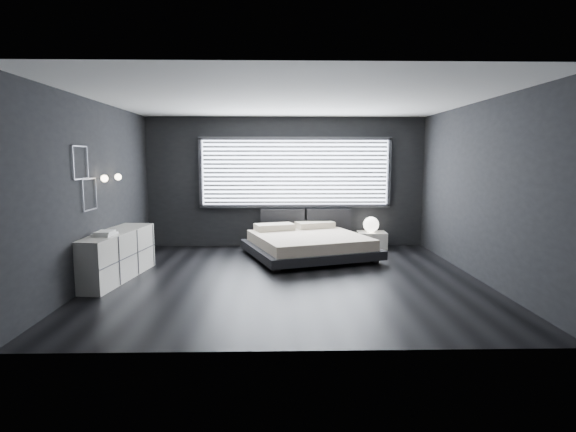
{
  "coord_description": "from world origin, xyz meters",
  "views": [
    {
      "loc": [
        -0.18,
        -7.01,
        1.9
      ],
      "look_at": [
        0.0,
        0.85,
        0.9
      ],
      "focal_mm": 28.0,
      "sensor_mm": 36.0,
      "label": 1
    }
  ],
  "objects": [
    {
      "name": "room",
      "position": [
        0.0,
        0.0,
        1.4
      ],
      "size": [
        6.04,
        6.0,
        2.8
      ],
      "color": "black",
      "rests_on": "ground"
    },
    {
      "name": "bed",
      "position": [
        0.41,
        1.59,
        0.27
      ],
      "size": [
        2.76,
        2.7,
        0.57
      ],
      "color": "black",
      "rests_on": "ground"
    },
    {
      "name": "sconce_near",
      "position": [
        -2.88,
        0.05,
        1.6
      ],
      "size": [
        0.18,
        0.11,
        0.11
      ],
      "color": "silver",
      "rests_on": "ground"
    },
    {
      "name": "dresser",
      "position": [
        -2.78,
        0.03,
        0.38
      ],
      "size": [
        0.78,
        1.96,
        0.76
      ],
      "color": "silver",
      "rests_on": "ground"
    },
    {
      "name": "wall_art_lower",
      "position": [
        -2.98,
        -0.3,
        1.38
      ],
      "size": [
        0.01,
        0.48,
        0.48
      ],
      "color": "#47474C",
      "rests_on": "ground"
    },
    {
      "name": "sconce_far",
      "position": [
        -2.88,
        0.65,
        1.6
      ],
      "size": [
        0.18,
        0.11,
        0.11
      ],
      "color": "silver",
      "rests_on": "ground"
    },
    {
      "name": "orb_lamp",
      "position": [
        1.81,
        2.4,
        0.51
      ],
      "size": [
        0.33,
        0.33,
        0.33
      ],
      "primitive_type": "sphere",
      "color": "white",
      "rests_on": "nightstand"
    },
    {
      "name": "nightstand",
      "position": [
        1.83,
        2.43,
        0.18
      ],
      "size": [
        0.62,
        0.52,
        0.35
      ],
      "primitive_type": "cube",
      "rotation": [
        0.0,
        0.0,
        -0.04
      ],
      "color": "silver",
      "rests_on": "ground"
    },
    {
      "name": "window",
      "position": [
        0.2,
        2.7,
        1.61
      ],
      "size": [
        4.14,
        0.09,
        1.52
      ],
      "color": "white",
      "rests_on": "ground"
    },
    {
      "name": "wall_art_upper",
      "position": [
        -2.98,
        -0.55,
        1.85
      ],
      "size": [
        0.01,
        0.48,
        0.48
      ],
      "color": "#47474C",
      "rests_on": "ground"
    },
    {
      "name": "headboard",
      "position": [
        0.42,
        2.64,
        0.57
      ],
      "size": [
        1.96,
        0.16,
        0.52
      ],
      "color": "black",
      "rests_on": "ground"
    },
    {
      "name": "book_stack",
      "position": [
        -2.77,
        -0.33,
        0.8
      ],
      "size": [
        0.3,
        0.37,
        0.07
      ],
      "color": "silver",
      "rests_on": "dresser"
    }
  ]
}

